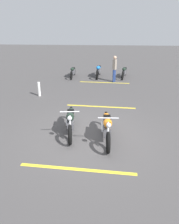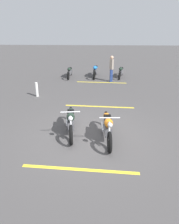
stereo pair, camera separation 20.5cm
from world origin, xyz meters
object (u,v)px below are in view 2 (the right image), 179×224
at_px(motorcycle_row_center, 70,72).
at_px(bollard_post, 37,90).
at_px(bystander_near_row, 111,67).
at_px(motorcycle_dark_foreground, 71,120).
at_px(motorcycle_bright_foreground, 108,126).
at_px(motorcycle_row_left, 95,70).
at_px(motorcycle_row_far_left, 121,71).

distance_m(motorcycle_row_center, bollard_post, 4.43).
bearing_deg(bystander_near_row, motorcycle_dark_foreground, 105.92).
height_order(motorcycle_dark_foreground, bollard_post, motorcycle_dark_foreground).
bearing_deg(motorcycle_bright_foreground, motorcycle_row_center, -166.94).
xyz_separation_m(motorcycle_row_center, bystander_near_row, (-1.09, -2.85, 0.53)).
bearing_deg(motorcycle_row_left, motorcycle_row_center, -78.52).
distance_m(bystander_near_row, bollard_post, 5.18).
bearing_deg(motorcycle_row_center, bystander_near_row, 69.69).
distance_m(motorcycle_row_far_left, motorcycle_row_left, 1.80).
bearing_deg(motorcycle_bright_foreground, motorcycle_row_left, -178.71).
relative_size(motorcycle_dark_foreground, motorcycle_row_center, 1.15).
xyz_separation_m(motorcycle_dark_foreground, bystander_near_row, (7.07, -1.79, 0.47)).
distance_m(motorcycle_bright_foreground, motorcycle_dark_foreground, 1.34).
height_order(motorcycle_dark_foreground, motorcycle_row_left, motorcycle_dark_foreground).
bearing_deg(motorcycle_row_center, motorcycle_row_far_left, 93.14).
height_order(motorcycle_row_far_left, bollard_post, bollard_post).
bearing_deg(bollard_post, motorcycle_row_left, -33.84).
xyz_separation_m(motorcycle_dark_foreground, motorcycle_row_far_left, (8.31, -2.54, -0.05)).
bearing_deg(bollard_post, motorcycle_row_center, -15.80).
height_order(bystander_near_row, bollard_post, bystander_near_row).
bearing_deg(bollard_post, motorcycle_row_far_left, -47.40).
relative_size(motorcycle_dark_foreground, bystander_near_row, 1.33).
relative_size(motorcycle_row_left, motorcycle_row_center, 1.13).
distance_m(motorcycle_row_left, bollard_post, 5.39).
height_order(motorcycle_dark_foreground, bystander_near_row, bystander_near_row).
bearing_deg(motorcycle_bright_foreground, bollard_post, -142.71).
distance_m(motorcycle_bright_foreground, bollard_post, 5.57).
bearing_deg(bystander_near_row, motorcycle_bright_foreground, 116.23).
relative_size(motorcycle_row_far_left, bollard_post, 2.61).
relative_size(motorcycle_row_far_left, motorcycle_row_center, 1.01).
distance_m(motorcycle_dark_foreground, bystander_near_row, 7.31).
height_order(motorcycle_bright_foreground, motorcycle_row_far_left, motorcycle_bright_foreground).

